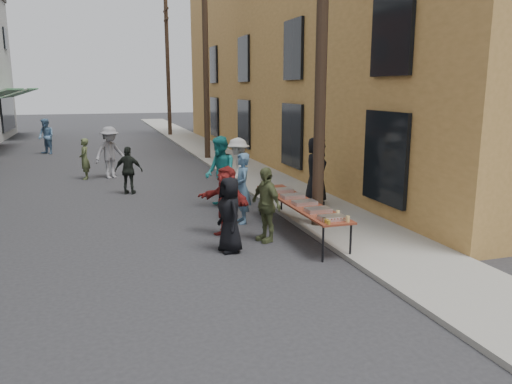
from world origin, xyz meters
TOP-DOWN VIEW (x-y plane):
  - ground at (0.00, 0.00)m, footprint 120.00×120.00m
  - sidewalk at (5.00, 15.00)m, footprint 2.20×60.00m
  - building_ochre at (11.10, 14.00)m, footprint 10.00×28.00m
  - utility_pole_near at (4.30, 3.00)m, footprint 0.26×0.26m
  - utility_pole_mid at (4.30, 15.00)m, footprint 0.26×0.26m
  - utility_pole_far at (4.30, 27.00)m, footprint 0.26×0.26m
  - serving_table at (3.72, 2.73)m, footprint 0.70×4.00m
  - catering_tray_sausage at (3.72, 1.08)m, footprint 0.50×0.33m
  - catering_tray_foil_b at (3.72, 1.73)m, footprint 0.50×0.33m
  - catering_tray_buns at (3.72, 2.43)m, footprint 0.50×0.33m
  - catering_tray_foil_d at (3.72, 3.13)m, footprint 0.50×0.33m
  - catering_tray_buns_end at (3.72, 3.83)m, footprint 0.50×0.33m
  - condiment_jar_a at (3.50, 0.78)m, footprint 0.07×0.07m
  - condiment_jar_b at (3.50, 0.88)m, footprint 0.07×0.07m
  - condiment_jar_c at (3.50, 0.98)m, footprint 0.07×0.07m
  - cup_stack at (3.92, 0.83)m, footprint 0.08×0.08m
  - guest_front_a at (1.93, 2.00)m, footprint 0.59×0.81m
  - guest_front_b at (2.77, 4.01)m, footprint 0.46×0.65m
  - guest_front_c at (2.62, 5.61)m, footprint 0.82×1.01m
  - guest_front_d at (3.40, 6.62)m, footprint 1.08×1.34m
  - guest_front_e at (2.84, 2.45)m, footprint 0.65×1.02m
  - guest_queue_back at (2.13, 3.04)m, footprint 1.17×1.49m
  - server at (5.18, 5.01)m, footprint 0.86×1.05m
  - passerby_left at (-0.07, 11.38)m, footprint 1.40×1.19m
  - passerby_mid at (0.38, 8.32)m, footprint 0.94×0.66m
  - passerby_right at (-0.97, 11.45)m, footprint 0.37×0.55m
  - passerby_far at (-2.88, 19.34)m, footprint 1.06×1.08m

SIDE VIEW (x-z plane):
  - ground at x=0.00m, z-range 0.00..0.00m
  - sidewalk at x=5.00m, z-range 0.00..0.10m
  - serving_table at x=3.72m, z-range 0.34..1.09m
  - passerby_right at x=-0.97m, z-range 0.00..1.47m
  - passerby_mid at x=0.38m, z-range 0.00..1.48m
  - guest_front_a at x=1.93m, z-range 0.00..1.52m
  - catering_tray_sausage at x=3.72m, z-range 0.75..0.83m
  - catering_tray_foil_b at x=3.72m, z-range 0.75..0.83m
  - catering_tray_buns at x=3.72m, z-range 0.75..0.83m
  - catering_tray_foil_d at x=3.72m, z-range 0.75..0.83m
  - catering_tray_buns_end at x=3.72m, z-range 0.75..0.83m
  - condiment_jar_a at x=3.50m, z-range 0.75..0.83m
  - condiment_jar_b at x=3.50m, z-range 0.75..0.83m
  - condiment_jar_c at x=3.50m, z-range 0.75..0.83m
  - guest_queue_back at x=2.13m, z-range 0.00..1.58m
  - guest_front_e at x=2.84m, z-range 0.00..1.61m
  - cup_stack at x=3.92m, z-range 0.75..0.87m
  - guest_front_b at x=2.77m, z-range 0.00..1.72m
  - passerby_far at x=-2.88m, z-range 0.00..1.76m
  - guest_front_d at x=3.40m, z-range 0.00..1.82m
  - passerby_left at x=-0.07m, z-range 0.00..1.88m
  - guest_front_c at x=2.62m, z-range 0.00..1.98m
  - server at x=5.18m, z-range 0.10..1.95m
  - utility_pole_near at x=4.30m, z-range 0.00..9.00m
  - utility_pole_mid at x=4.30m, z-range 0.00..9.00m
  - utility_pole_far at x=4.30m, z-range 0.00..9.00m
  - building_ochre at x=11.10m, z-range 0.00..10.00m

